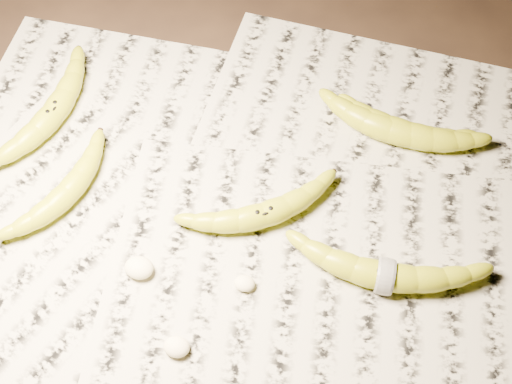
% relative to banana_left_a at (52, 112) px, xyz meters
% --- Properties ---
extents(ground, '(3.00, 3.00, 0.00)m').
position_rel_banana_left_a_xyz_m(ground, '(0.30, -0.08, -0.03)').
color(ground, black).
rests_on(ground, ground).
extents(newspaper_patch, '(0.90, 0.70, 0.01)m').
position_rel_banana_left_a_xyz_m(newspaper_patch, '(0.28, -0.09, -0.02)').
color(newspaper_patch, '#B3B09A').
rests_on(newspaper_patch, ground).
extents(banana_left_a, '(0.10, 0.21, 0.04)m').
position_rel_banana_left_a_xyz_m(banana_left_a, '(0.00, 0.00, 0.00)').
color(banana_left_a, '#B4AC16').
rests_on(banana_left_a, newspaper_patch).
extents(banana_left_b, '(0.11, 0.18, 0.03)m').
position_rel_banana_left_a_xyz_m(banana_left_b, '(0.07, -0.12, -0.00)').
color(banana_left_b, '#B4AC16').
rests_on(banana_left_b, newspaper_patch).
extents(banana_center, '(0.19, 0.14, 0.03)m').
position_rel_banana_left_a_xyz_m(banana_center, '(0.32, -0.09, -0.00)').
color(banana_center, '#B4AC16').
rests_on(banana_center, newspaper_patch).
extents(banana_taped, '(0.22, 0.07, 0.04)m').
position_rel_banana_left_a_xyz_m(banana_taped, '(0.48, -0.14, 0.00)').
color(banana_taped, '#B4AC16').
rests_on(banana_taped, newspaper_patch).
extents(banana_upper_a, '(0.20, 0.08, 0.04)m').
position_rel_banana_left_a_xyz_m(banana_upper_a, '(0.46, 0.08, 0.00)').
color(banana_upper_a, '#B4AC16').
rests_on(banana_upper_a, newspaper_patch).
extents(banana_upper_b, '(0.19, 0.08, 0.04)m').
position_rel_banana_left_a_xyz_m(banana_upper_b, '(0.49, 0.08, 0.00)').
color(banana_upper_b, '#B4AC16').
rests_on(banana_upper_b, newspaper_patch).
extents(measuring_tape, '(0.01, 0.05, 0.05)m').
position_rel_banana_left_a_xyz_m(measuring_tape, '(0.48, -0.14, 0.00)').
color(measuring_tape, white).
rests_on(measuring_tape, newspaper_patch).
extents(flesh_chunk_a, '(0.04, 0.03, 0.02)m').
position_rel_banana_left_a_xyz_m(flesh_chunk_a, '(0.19, -0.20, -0.01)').
color(flesh_chunk_a, '#FCF0C3').
rests_on(flesh_chunk_a, newspaper_patch).
extents(flesh_chunk_b, '(0.03, 0.03, 0.02)m').
position_rel_banana_left_a_xyz_m(flesh_chunk_b, '(0.26, -0.28, -0.01)').
color(flesh_chunk_b, '#FCF0C3').
rests_on(flesh_chunk_b, newspaper_patch).
extents(flesh_chunk_c, '(0.03, 0.02, 0.02)m').
position_rel_banana_left_a_xyz_m(flesh_chunk_c, '(0.32, -0.18, -0.01)').
color(flesh_chunk_c, '#FCF0C3').
rests_on(flesh_chunk_c, newspaper_patch).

